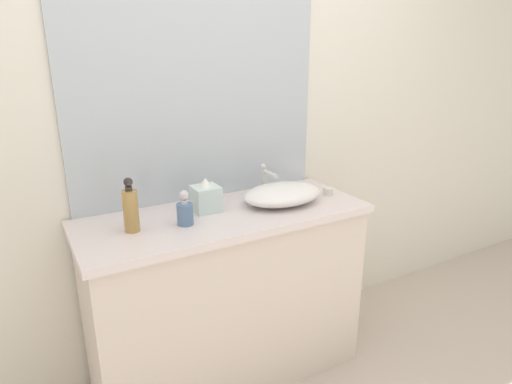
{
  "coord_description": "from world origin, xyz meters",
  "views": [
    {
      "loc": [
        -0.86,
        -1.23,
        1.57
      ],
      "look_at": [
        0.07,
        0.41,
        0.95
      ],
      "focal_mm": 30.51,
      "sensor_mm": 36.0,
      "label": 1
    }
  ],
  "objects": [
    {
      "name": "wall_mirror_panel",
      "position": [
        -0.07,
        0.69,
        1.48
      ],
      "size": [
        1.23,
        0.01,
        1.22
      ],
      "primitive_type": "cube",
      "color": "#B2BCC6",
      "rests_on": "vanity_counter"
    },
    {
      "name": "tissue_box",
      "position": [
        -0.14,
        0.5,
        0.94
      ],
      "size": [
        0.12,
        0.12,
        0.16
      ],
      "color": "silver",
      "rests_on": "vanity_counter"
    },
    {
      "name": "lotion_bottle",
      "position": [
        -0.49,
        0.43,
        0.97
      ],
      "size": [
        0.06,
        0.06,
        0.23
      ],
      "color": "#A98044",
      "rests_on": "vanity_counter"
    },
    {
      "name": "sink_basin",
      "position": [
        0.22,
        0.41,
        0.92
      ],
      "size": [
        0.39,
        0.27,
        0.09
      ],
      "primitive_type": "ellipsoid",
      "color": "white",
      "rests_on": "vanity_counter"
    },
    {
      "name": "bathroom_wall_rear",
      "position": [
        0.0,
        0.73,
        1.3
      ],
      "size": [
        6.0,
        0.06,
        2.6
      ],
      "primitive_type": "cube",
      "color": "silver",
      "rests_on": "ground"
    },
    {
      "name": "vanity_counter",
      "position": [
        -0.07,
        0.43,
        0.44
      ],
      "size": [
        1.31,
        0.52,
        0.87
      ],
      "color": "beige",
      "rests_on": "ground"
    },
    {
      "name": "faucet",
      "position": [
        0.22,
        0.56,
        0.97
      ],
      "size": [
        0.03,
        0.14,
        0.16
      ],
      "color": "silver",
      "rests_on": "vanity_counter"
    },
    {
      "name": "soap_dispenser",
      "position": [
        -0.28,
        0.39,
        0.93
      ],
      "size": [
        0.07,
        0.07,
        0.15
      ],
      "color": "slate",
      "rests_on": "vanity_counter"
    },
    {
      "name": "candle_jar",
      "position": [
        0.49,
        0.41,
        0.89
      ],
      "size": [
        0.05,
        0.05,
        0.04
      ],
      "primitive_type": "cylinder",
      "color": "silver",
      "rests_on": "vanity_counter"
    }
  ]
}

